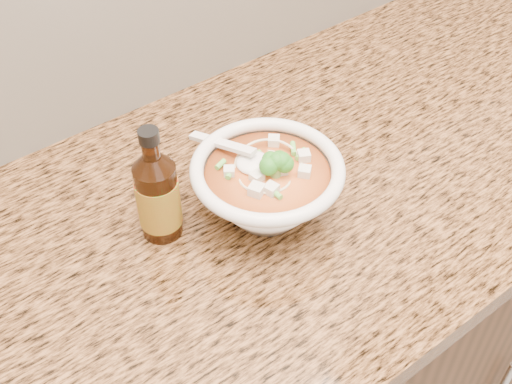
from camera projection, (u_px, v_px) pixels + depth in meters
cabinet at (263, 356)px, 1.31m from camera, size 4.00×0.65×0.86m
counter_slab at (265, 202)px, 1.00m from camera, size 4.00×0.68×0.04m
soup_bowl at (267, 189)px, 0.92m from camera, size 0.22×0.24×0.12m
hot_sauce_bottle at (158, 196)px, 0.88m from camera, size 0.08×0.08×0.18m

